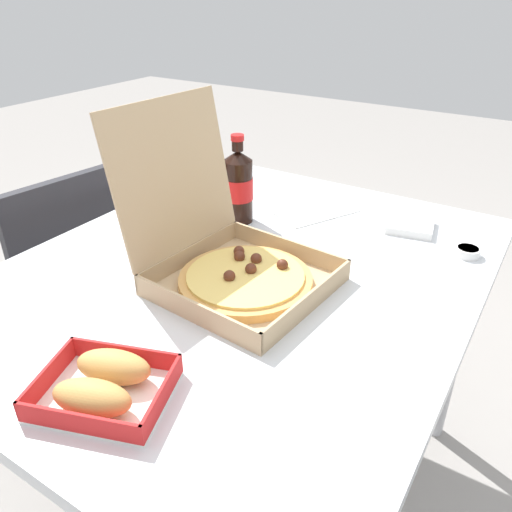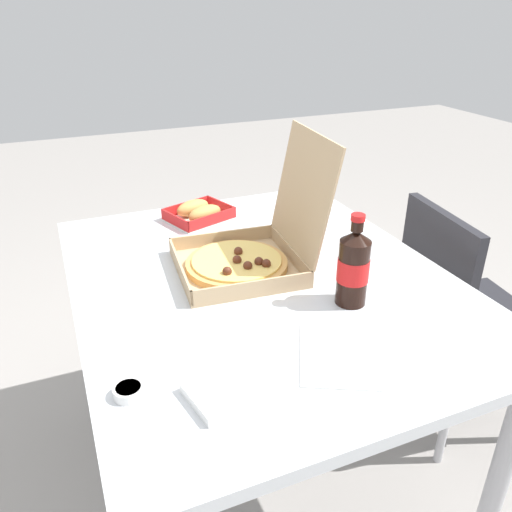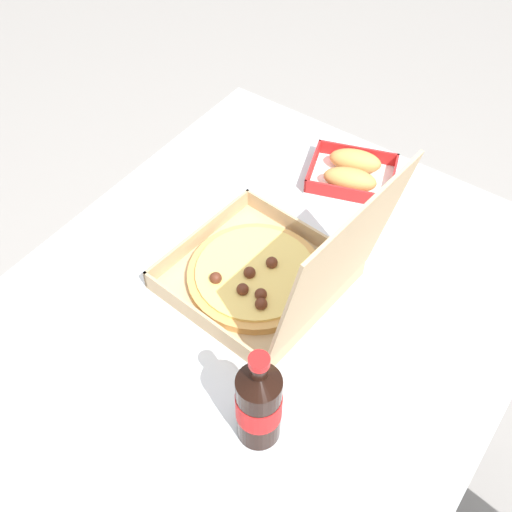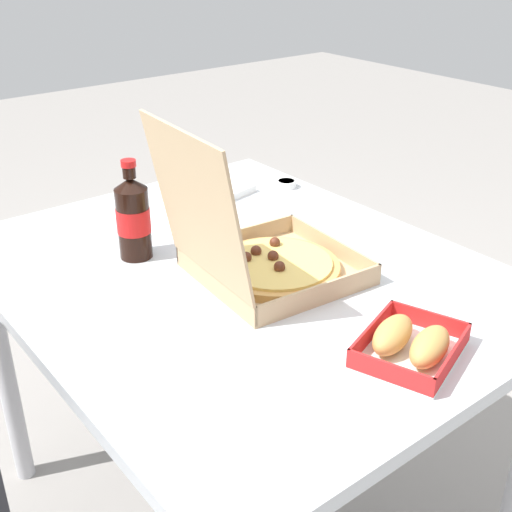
{
  "view_description": "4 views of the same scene",
  "coord_description": "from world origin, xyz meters",
  "px_view_note": "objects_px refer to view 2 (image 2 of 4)",
  "views": [
    {
      "loc": [
        -0.78,
        -0.52,
        1.29
      ],
      "look_at": [
        -0.02,
        -0.04,
        0.79
      ],
      "focal_mm": 35.26,
      "sensor_mm": 36.0,
      "label": 1
    },
    {
      "loc": [
        1.05,
        -0.46,
        1.38
      ],
      "look_at": [
        -0.04,
        0.0,
        0.79
      ],
      "focal_mm": 35.58,
      "sensor_mm": 36.0,
      "label": 2
    },
    {
      "loc": [
        0.58,
        0.41,
        1.73
      ],
      "look_at": [
        -0.07,
        -0.05,
        0.81
      ],
      "focal_mm": 44.3,
      "sensor_mm": 36.0,
      "label": 3
    },
    {
      "loc": [
        -1.0,
        0.75,
        1.41
      ],
      "look_at": [
        -0.07,
        0.01,
        0.81
      ],
      "focal_mm": 46.4,
      "sensor_mm": 36.0,
      "label": 4
    }
  ],
  "objects_px": {
    "pizza_box_open": "(249,251)",
    "paper_menu": "(337,354)",
    "chair": "(460,309)",
    "bread_side_box": "(199,212)",
    "cola_bottle": "(353,267)",
    "napkin_pile": "(220,393)",
    "dipping_sauce_cup": "(129,391)"
  },
  "relations": [
    {
      "from": "bread_side_box",
      "to": "napkin_pile",
      "type": "relative_size",
      "value": 2.08
    },
    {
      "from": "cola_bottle",
      "to": "dipping_sauce_cup",
      "type": "relative_size",
      "value": 4.0
    },
    {
      "from": "pizza_box_open",
      "to": "cola_bottle",
      "type": "relative_size",
      "value": 1.76
    },
    {
      "from": "paper_menu",
      "to": "cola_bottle",
      "type": "bearing_deg",
      "value": 167.7
    },
    {
      "from": "napkin_pile",
      "to": "paper_menu",
      "type": "bearing_deg",
      "value": 95.86
    },
    {
      "from": "chair",
      "to": "paper_menu",
      "type": "relative_size",
      "value": 3.95
    },
    {
      "from": "pizza_box_open",
      "to": "bread_side_box",
      "type": "height_order",
      "value": "pizza_box_open"
    },
    {
      "from": "paper_menu",
      "to": "napkin_pile",
      "type": "relative_size",
      "value": 1.91
    },
    {
      "from": "pizza_box_open",
      "to": "dipping_sauce_cup",
      "type": "height_order",
      "value": "pizza_box_open"
    },
    {
      "from": "cola_bottle",
      "to": "paper_menu",
      "type": "relative_size",
      "value": 1.07
    },
    {
      "from": "cola_bottle",
      "to": "dipping_sauce_cup",
      "type": "distance_m",
      "value": 0.56
    },
    {
      "from": "pizza_box_open",
      "to": "napkin_pile",
      "type": "xyz_separation_m",
      "value": [
        0.44,
        -0.23,
        -0.04
      ]
    },
    {
      "from": "chair",
      "to": "dipping_sauce_cup",
      "type": "relative_size",
      "value": 14.82
    },
    {
      "from": "paper_menu",
      "to": "bread_side_box",
      "type": "bearing_deg",
      "value": -149.5
    },
    {
      "from": "bread_side_box",
      "to": "dipping_sauce_cup",
      "type": "height_order",
      "value": "bread_side_box"
    },
    {
      "from": "paper_menu",
      "to": "pizza_box_open",
      "type": "bearing_deg",
      "value": -149.65
    },
    {
      "from": "pizza_box_open",
      "to": "paper_menu",
      "type": "bearing_deg",
      "value": 3.59
    },
    {
      "from": "chair",
      "to": "paper_menu",
      "type": "bearing_deg",
      "value": -63.72
    },
    {
      "from": "bread_side_box",
      "to": "dipping_sauce_cup",
      "type": "distance_m",
      "value": 0.83
    },
    {
      "from": "chair",
      "to": "cola_bottle",
      "type": "relative_size",
      "value": 3.71
    },
    {
      "from": "pizza_box_open",
      "to": "napkin_pile",
      "type": "relative_size",
      "value": 3.58
    },
    {
      "from": "bread_side_box",
      "to": "napkin_pile",
      "type": "bearing_deg",
      "value": -14.3
    },
    {
      "from": "pizza_box_open",
      "to": "bread_side_box",
      "type": "bearing_deg",
      "value": -176.1
    },
    {
      "from": "chair",
      "to": "pizza_box_open",
      "type": "xyz_separation_m",
      "value": [
        -0.07,
        -0.71,
        0.31
      ]
    },
    {
      "from": "cola_bottle",
      "to": "dipping_sauce_cup",
      "type": "height_order",
      "value": "cola_bottle"
    },
    {
      "from": "cola_bottle",
      "to": "paper_menu",
      "type": "xyz_separation_m",
      "value": [
        0.16,
        -0.13,
        -0.09
      ]
    },
    {
      "from": "paper_menu",
      "to": "dipping_sauce_cup",
      "type": "relative_size",
      "value": 3.75
    },
    {
      "from": "chair",
      "to": "pizza_box_open",
      "type": "bearing_deg",
      "value": -95.92
    },
    {
      "from": "bread_side_box",
      "to": "paper_menu",
      "type": "bearing_deg",
      "value": 3.73
    },
    {
      "from": "cola_bottle",
      "to": "paper_menu",
      "type": "height_order",
      "value": "cola_bottle"
    },
    {
      "from": "cola_bottle",
      "to": "napkin_pile",
      "type": "xyz_separation_m",
      "value": [
        0.19,
        -0.39,
        -0.08
      ]
    },
    {
      "from": "chair",
      "to": "dipping_sauce_cup",
      "type": "bearing_deg",
      "value": -74.8
    }
  ]
}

